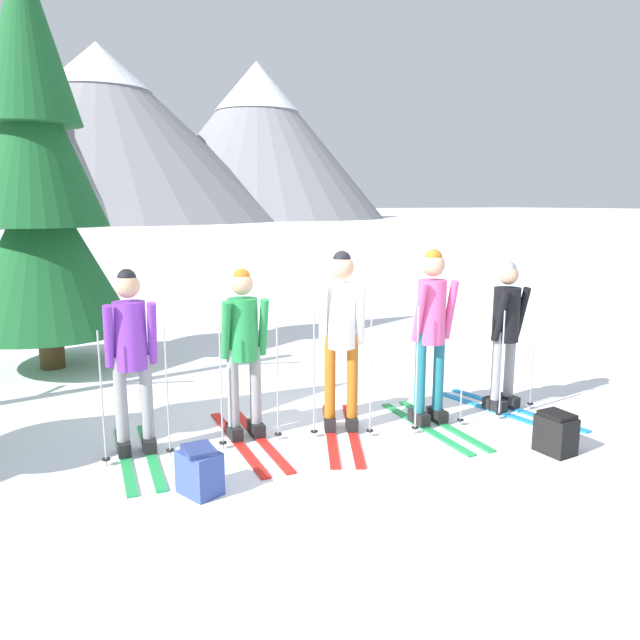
# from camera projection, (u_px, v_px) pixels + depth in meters

# --- Properties ---
(ground_plane) EXTENTS (400.00, 400.00, 0.00)m
(ground_plane) POSITION_uv_depth(u_px,v_px,m) (323.00, 429.00, 6.18)
(ground_plane) COLOR white
(skier_in_purple) EXTENTS (0.61, 1.58, 1.68)m
(skier_in_purple) POSITION_uv_depth(u_px,v_px,m) (131.00, 352.00, 5.40)
(skier_in_purple) COLOR green
(skier_in_purple) RESTS_ON ground
(skier_in_green) EXTENTS (0.61, 1.72, 1.64)m
(skier_in_green) POSITION_uv_depth(u_px,v_px,m) (244.00, 349.00, 5.76)
(skier_in_green) COLOR red
(skier_in_green) RESTS_ON ground
(skier_in_white) EXTENTS (1.00, 1.63, 1.79)m
(skier_in_white) POSITION_uv_depth(u_px,v_px,m) (341.00, 330.00, 5.96)
(skier_in_white) COLOR red
(skier_in_white) RESTS_ON ground
(skier_in_pink) EXTENTS (0.61, 1.57, 1.79)m
(skier_in_pink) POSITION_uv_depth(u_px,v_px,m) (432.00, 329.00, 6.13)
(skier_in_pink) COLOR green
(skier_in_pink) RESTS_ON ground
(skier_in_black) EXTENTS (0.61, 1.76, 1.62)m
(skier_in_black) POSITION_uv_depth(u_px,v_px,m) (506.00, 332.00, 6.58)
(skier_in_black) COLOR #1E84D1
(skier_in_black) RESTS_ON ground
(pine_tree_mid) EXTENTS (2.24, 2.24, 5.42)m
(pine_tree_mid) POSITION_uv_depth(u_px,v_px,m) (38.00, 183.00, 7.99)
(pine_tree_mid) COLOR #51381E
(pine_tree_mid) RESTS_ON ground
(backpack_on_snow_front) EXTENTS (0.26, 0.33, 0.38)m
(backpack_on_snow_front) POSITION_uv_depth(u_px,v_px,m) (556.00, 433.00, 5.55)
(backpack_on_snow_front) COLOR black
(backpack_on_snow_front) RESTS_ON ground
(backpack_on_snow_beside) EXTENTS (0.34, 0.38, 0.38)m
(backpack_on_snow_beside) POSITION_uv_depth(u_px,v_px,m) (200.00, 471.00, 4.77)
(backpack_on_snow_beside) COLOR #384C99
(backpack_on_snow_beside) RESTS_ON ground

